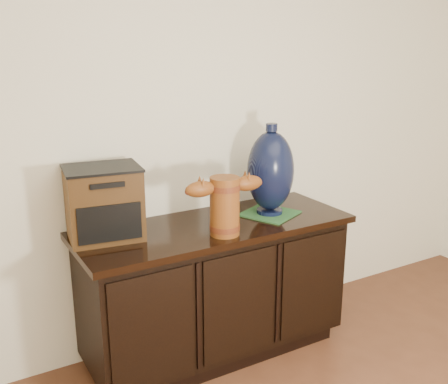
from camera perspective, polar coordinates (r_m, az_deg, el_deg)
sideboard at (r=2.88m, az=-0.98°, el=-10.40°), size 1.46×0.56×0.75m
terracotta_vessel at (r=2.54m, az=0.07°, el=-1.16°), size 0.41×0.16×0.29m
tv_radio at (r=2.56m, az=-12.95°, el=-1.15°), size 0.39×0.33×0.35m
green_mat at (r=2.90m, az=4.97°, el=-2.33°), size 0.35×0.35×0.01m
lamp_base at (r=2.83m, az=5.08°, el=2.25°), size 0.34×0.34×0.49m
spray_can at (r=2.91m, az=0.37°, el=-0.42°), size 0.06×0.06×0.18m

